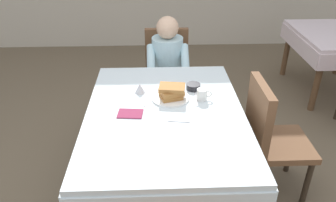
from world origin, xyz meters
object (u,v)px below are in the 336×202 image
object	(u,v)px
knife_right_of_plate	(196,99)
fork_left_of_plate	(145,100)
spoon_near_edge	(179,121)
background_table_far	(336,42)
syrup_pitcher	(140,88)
dining_table_main	(165,122)
bowl_butter	(193,87)
chair_diner	(167,69)
plate_breakfast	(170,98)
cup_coffee	(202,95)
breakfast_stack	(172,92)
chair_right_side	(269,133)
diner_person	(168,63)

from	to	relation	value
knife_right_of_plate	fork_left_of_plate	bearing A→B (deg)	91.84
spoon_near_edge	background_table_far	world-z (taller)	spoon_near_edge
syrup_pitcher	dining_table_main	bearing A→B (deg)	-56.56
bowl_butter	chair_diner	bearing A→B (deg)	101.61
spoon_near_edge	background_table_far	size ratio (longest dim) A/B	0.13
syrup_pitcher	plate_breakfast	bearing A→B (deg)	-24.46
dining_table_main	knife_right_of_plate	size ratio (longest dim) A/B	7.62
background_table_far	spoon_near_edge	bearing A→B (deg)	-137.85
spoon_near_edge	cup_coffee	bearing A→B (deg)	65.08
bowl_butter	fork_left_of_plate	world-z (taller)	bowl_butter
breakfast_stack	syrup_pitcher	world-z (taller)	breakfast_stack
fork_left_of_plate	background_table_far	world-z (taller)	fork_left_of_plate
cup_coffee	bowl_butter	size ratio (longest dim) A/B	1.03
knife_right_of_plate	dining_table_main	bearing A→B (deg)	124.87
chair_diner	cup_coffee	xyz separation A→B (m)	(0.22, -1.02, 0.25)
syrup_pitcher	background_table_far	xyz separation A→B (m)	(2.24, 1.37, -0.15)
chair_diner	spoon_near_edge	world-z (taller)	chair_diner
chair_right_side	cup_coffee	world-z (taller)	chair_right_side
plate_breakfast	cup_coffee	size ratio (longest dim) A/B	2.48
background_table_far	cup_coffee	bearing A→B (deg)	-139.92
chair_diner	spoon_near_edge	xyz separation A→B (m)	(0.03, -1.31, 0.21)
breakfast_stack	cup_coffee	distance (m)	0.23
chair_diner	diner_person	bearing A→B (deg)	90.00
chair_diner	chair_right_side	world-z (taller)	same
breakfast_stack	bowl_butter	bearing A→B (deg)	40.73
diner_person	chair_right_side	xyz separation A→B (m)	(0.71, -1.01, -0.14)
bowl_butter	syrup_pitcher	xyz separation A→B (m)	(-0.41, -0.04, 0.02)
chair_right_side	spoon_near_edge	bearing A→B (deg)	-78.70
plate_breakfast	knife_right_of_plate	size ratio (longest dim) A/B	1.40
plate_breakfast	fork_left_of_plate	distance (m)	0.19
chair_right_side	bowl_butter	size ratio (longest dim) A/B	8.45
knife_right_of_plate	background_table_far	size ratio (longest dim) A/B	0.18
cup_coffee	breakfast_stack	bearing A→B (deg)	176.26
dining_table_main	plate_breakfast	size ratio (longest dim) A/B	5.44
chair_diner	fork_left_of_plate	size ratio (longest dim) A/B	5.17
breakfast_stack	fork_left_of_plate	world-z (taller)	breakfast_stack
knife_right_of_plate	background_table_far	xyz separation A→B (m)	(1.82, 1.49, -0.12)
plate_breakfast	background_table_far	bearing A→B (deg)	36.23
breakfast_stack	syrup_pitcher	bearing A→B (deg)	154.77
fork_left_of_plate	spoon_near_edge	bearing A→B (deg)	-140.11
chair_diner	breakfast_stack	distance (m)	1.04
dining_table_main	spoon_near_edge	world-z (taller)	spoon_near_edge
dining_table_main	fork_left_of_plate	size ratio (longest dim) A/B	8.47
diner_person	spoon_near_edge	size ratio (longest dim) A/B	7.47
spoon_near_edge	plate_breakfast	bearing A→B (deg)	106.25
syrup_pitcher	fork_left_of_plate	size ratio (longest dim) A/B	0.44
knife_right_of_plate	bowl_butter	bearing A→B (deg)	3.36
dining_table_main	diner_person	xyz separation A→B (m)	(0.06, 1.01, 0.02)
chair_right_side	plate_breakfast	xyz separation A→B (m)	(-0.72, 0.17, 0.22)
chair_right_side	spoon_near_edge	distance (m)	0.73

